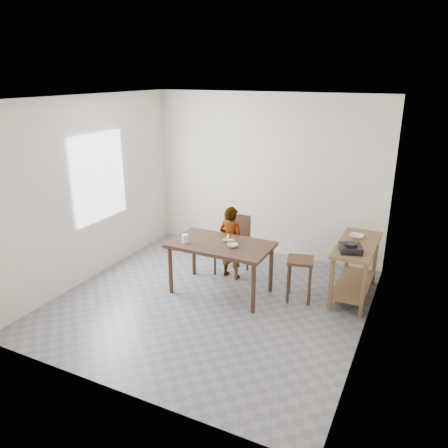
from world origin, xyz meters
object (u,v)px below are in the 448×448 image
at_px(dining_table, 221,268).
at_px(child, 231,242).
at_px(dining_chair, 231,246).
at_px(stool, 299,279).
at_px(prep_counter, 355,270).

distance_m(dining_table, child, 0.56).
bearing_deg(dining_table, dining_chair, 102.01).
relative_size(dining_table, child, 1.24).
bearing_deg(stool, child, 168.10).
relative_size(prep_counter, stool, 1.97).
relative_size(child, dining_chair, 1.24).
xyz_separation_m(dining_table, dining_chair, (-0.14, 0.64, 0.08)).
bearing_deg(prep_counter, dining_chair, -178.27).
relative_size(dining_table, dining_chair, 1.54).
relative_size(prep_counter, child, 1.06).
bearing_deg(child, prep_counter, -167.89).
bearing_deg(child, dining_table, 105.24).
relative_size(prep_counter, dining_chair, 1.32).
xyz_separation_m(dining_table, child, (-0.08, 0.52, 0.19)).
height_order(prep_counter, child, child).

